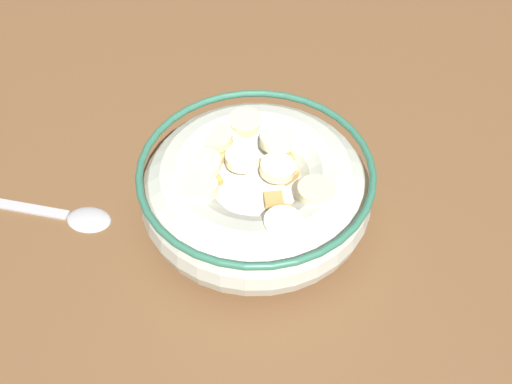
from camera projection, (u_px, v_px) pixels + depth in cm
name	position (u px, v px, depth cm)	size (l,w,h in cm)	color
ground_plane	(256.00, 221.00, 52.09)	(125.48, 125.48, 2.00)	brown
cereal_bowl	(256.00, 189.00, 48.80)	(19.27, 19.27, 6.46)	beige
spoon	(61.00, 213.00, 51.01)	(15.67, 5.94, 0.80)	#B7B7BC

